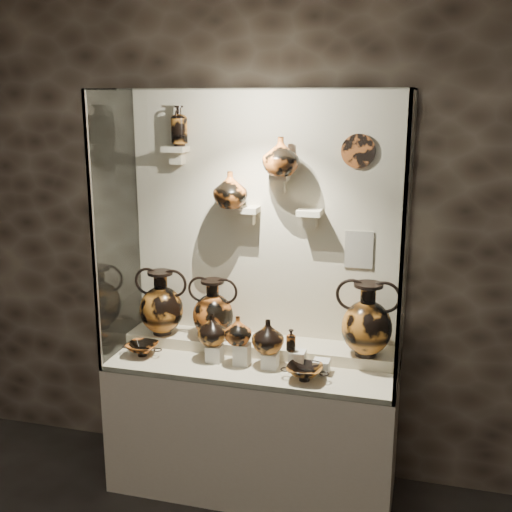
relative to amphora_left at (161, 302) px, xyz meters
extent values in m
cube|color=#2E241D|center=(0.63, 0.20, 0.49)|extent=(5.00, 0.02, 3.20)
cube|color=beige|center=(0.63, -0.12, -0.71)|extent=(1.70, 0.60, 0.80)
cube|color=beige|center=(0.63, -0.12, -0.29)|extent=(1.68, 0.58, 0.03)
cube|color=beige|center=(0.63, 0.05, -0.26)|extent=(1.70, 0.25, 0.10)
cube|color=beige|center=(0.63, 0.19, 0.49)|extent=(1.70, 0.03, 1.60)
cube|color=white|center=(0.63, -0.42, 0.49)|extent=(1.70, 0.01, 1.60)
cube|color=white|center=(-0.22, -0.12, 0.49)|extent=(0.01, 0.60, 1.60)
cube|color=white|center=(1.47, -0.12, 0.49)|extent=(0.01, 0.60, 1.60)
cube|color=white|center=(0.63, -0.12, 1.29)|extent=(1.70, 0.60, 0.01)
cube|color=gray|center=(-0.21, -0.41, 0.49)|extent=(0.02, 0.02, 1.60)
cube|color=gray|center=(1.47, -0.41, 0.49)|extent=(0.02, 0.02, 1.60)
cube|color=silver|center=(0.41, -0.17, -0.23)|extent=(0.09, 0.09, 0.10)
cube|color=silver|center=(0.58, -0.17, -0.21)|extent=(0.09, 0.09, 0.13)
cube|color=silver|center=(0.75, -0.17, -0.23)|extent=(0.09, 0.09, 0.09)
cube|color=silver|center=(0.91, -0.17, -0.22)|extent=(0.09, 0.09, 0.12)
cube|color=silver|center=(1.05, -0.17, -0.24)|extent=(0.09, 0.09, 0.08)
cube|color=beige|center=(0.08, 0.12, 0.94)|extent=(0.14, 0.12, 0.04)
cube|color=beige|center=(0.53, 0.12, 0.59)|extent=(0.14, 0.12, 0.04)
cube|color=beige|center=(0.73, 0.12, 0.79)|extent=(0.10, 0.12, 0.04)
cube|color=beige|center=(0.91, 0.12, 0.59)|extent=(0.14, 0.12, 0.04)
imported|color=#A86220|center=(0.39, -0.16, -0.08)|extent=(0.20, 0.20, 0.19)
imported|color=#BC5D21|center=(0.56, -0.19, -0.06)|extent=(0.19, 0.19, 0.17)
imported|color=#A86220|center=(0.73, -0.16, -0.09)|extent=(0.24, 0.24, 0.20)
imported|color=#BC5D21|center=(0.44, 0.06, 0.72)|extent=(0.26, 0.26, 0.21)
imported|color=#BC5D21|center=(0.74, 0.06, 0.92)|extent=(0.28, 0.28, 0.22)
cylinder|color=#A85221|center=(1.17, 0.16, 0.95)|extent=(0.20, 0.02, 0.20)
cube|color=beige|center=(1.20, 0.17, 0.38)|extent=(0.17, 0.01, 0.22)
camera|label=1|loc=(1.58, -3.53, 1.26)|focal=45.00mm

